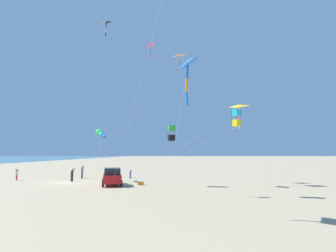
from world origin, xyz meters
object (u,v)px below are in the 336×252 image
at_px(person_bystander_far, 17,174).
at_px(kite_box_long_streamer_right, 171,133).
at_px(parked_car, 112,176).
at_px(kite_windsock_green_low_center, 100,133).
at_px(kite_box_blue_topmost, 236,118).
at_px(kite_delta_black_fish_shape, 150,45).
at_px(person_adult_flyer, 82,171).
at_px(person_child_grey_jacket, 130,174).
at_px(person_child_green_jacket, 72,174).
at_px(kite_delta_orange_high_right, 179,56).
at_px(kite_delta_teal_far_right, 187,64).
at_px(kite_delta_small_distant, 239,107).
at_px(cooler_box, 141,183).
at_px(kite_delta_rainbow_low_near, 106,24).

relative_size(person_bystander_far, kite_box_long_streamer_right, 0.22).
bearing_deg(kite_box_long_streamer_right, parked_car, -177.92).
distance_m(kite_windsock_green_low_center, kite_box_blue_topmost, 18.80).
distance_m(person_bystander_far, kite_delta_black_fish_shape, 23.52).
distance_m(person_adult_flyer, person_child_grey_jacket, 6.67).
relative_size(person_child_green_jacket, person_child_grey_jacket, 1.37).
height_order(person_bystander_far, kite_delta_orange_high_right, kite_delta_orange_high_right).
bearing_deg(kite_delta_orange_high_right, kite_delta_teal_far_right, -89.29).
distance_m(person_child_grey_jacket, kite_delta_small_distant, 17.05).
relative_size(person_adult_flyer, kite_delta_small_distant, 0.13).
distance_m(person_adult_flyer, kite_box_long_streamer_right, 15.47).
bearing_deg(person_child_green_jacket, kite_delta_teal_far_right, -52.82).
bearing_deg(parked_car, kite_windsock_green_low_center, 118.71).
height_order(cooler_box, kite_delta_small_distant, kite_delta_small_distant).
relative_size(person_child_green_jacket, kite_box_long_streamer_right, 0.24).
xyz_separation_m(person_bystander_far, kite_delta_rainbow_low_near, (13.76, -9.88, 15.05)).
xyz_separation_m(cooler_box, person_adult_flyer, (-9.10, 7.62, 0.76)).
bearing_deg(kite_windsock_green_low_center, kite_delta_black_fish_shape, -21.54).
xyz_separation_m(person_bystander_far, kite_box_blue_topmost, (25.60, -11.73, 5.60)).
distance_m(kite_delta_black_fish_shape, kite_delta_small_distant, 12.94).
height_order(kite_box_long_streamer_right, kite_box_blue_topmost, kite_box_blue_topmost).
bearing_deg(person_child_grey_jacket, parked_car, -94.23).
bearing_deg(person_child_green_jacket, kite_windsock_green_low_center, 23.90).
relative_size(kite_delta_orange_high_right, kite_box_long_streamer_right, 2.43).
xyz_separation_m(kite_delta_teal_far_right, kite_box_long_streamer_right, (-1.22, 14.14, -3.11)).
relative_size(kite_windsock_green_low_center, kite_delta_small_distant, 0.49).
bearing_deg(person_adult_flyer, kite_box_long_streamer_right, -32.43).
xyz_separation_m(kite_delta_black_fish_shape, kite_delta_rainbow_low_near, (-3.57, -7.10, -0.61)).
xyz_separation_m(person_bystander_far, kite_box_long_streamer_right, (19.95, -5.06, 4.79)).
distance_m(person_child_grey_jacket, kite_box_long_streamer_right, 11.04).
relative_size(cooler_box, person_bystander_far, 0.41).
distance_m(person_child_grey_jacket, kite_delta_teal_far_right, 24.57).
height_order(parked_car, kite_delta_rainbow_low_near, kite_delta_rainbow_low_near).
bearing_deg(person_child_green_jacket, person_bystander_far, 168.90).
height_order(cooler_box, kite_box_blue_topmost, kite_box_blue_topmost).
relative_size(person_child_green_jacket, kite_delta_black_fish_shape, 0.10).
bearing_deg(kite_box_long_streamer_right, kite_delta_teal_far_right, -85.08).
bearing_deg(kite_delta_orange_high_right, kite_box_long_streamer_right, -99.32).
bearing_deg(kite_box_blue_topmost, kite_delta_orange_high_right, 110.42).
xyz_separation_m(cooler_box, person_child_grey_jacket, (-2.44, 7.69, 0.44)).
xyz_separation_m(kite_delta_orange_high_right, kite_delta_rainbow_low_near, (-7.16, -10.74, -0.55)).
distance_m(parked_car, kite_delta_rainbow_low_near, 15.62).
xyz_separation_m(person_adult_flyer, kite_delta_black_fish_shape, (9.83, -5.64, 15.52)).
xyz_separation_m(kite_delta_black_fish_shape, kite_delta_teal_far_right, (3.84, -16.41, -7.76)).
bearing_deg(person_adult_flyer, person_child_green_jacket, -86.56).
xyz_separation_m(kite_delta_rainbow_low_near, kite_box_blue_topmost, (11.84, -1.84, -9.45)).
distance_m(person_child_green_jacket, kite_box_blue_topmost, 21.29).
height_order(parked_car, kite_windsock_green_low_center, kite_windsock_green_low_center).
bearing_deg(kite_box_blue_topmost, cooler_box, 142.29).
bearing_deg(kite_delta_small_distant, person_adult_flyer, 162.62).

